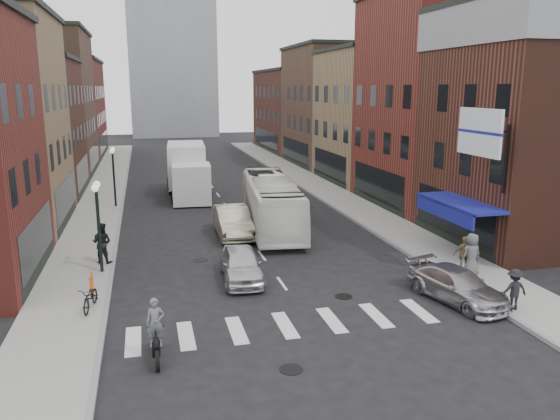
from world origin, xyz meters
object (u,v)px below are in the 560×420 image
object	(u,v)px
sedan_left_far	(232,222)
ped_left_solo	(102,243)
box_truck	(188,171)
sedan_left_near	(241,264)
ped_right_b	(464,255)
streetlamp_far	(113,166)
billboard_sign	(481,134)
curb_car	(457,286)
streetlamp_near	(98,210)
parked_bicycle	(91,298)
ped_right_a	(514,289)
ped_right_c	(471,255)
bike_rack	(91,284)
transit_bus	(271,203)
motorcycle_rider	(156,332)

from	to	relation	value
sedan_left_far	ped_left_solo	bearing A→B (deg)	-150.63
box_truck	ped_left_solo	distance (m)	16.50
sedan_left_near	ped_right_b	xyz separation A→B (m)	(9.50, -1.79, 0.26)
streetlamp_far	ped_left_solo	bearing A→B (deg)	-90.16
billboard_sign	streetlamp_far	world-z (taller)	billboard_sign
curb_car	ped_left_solo	size ratio (longest dim) A/B	2.32
streetlamp_near	parked_bicycle	size ratio (longest dim) A/B	2.42
box_truck	ped_right_b	world-z (taller)	box_truck
billboard_sign	ped_right_a	size ratio (longest dim) A/B	2.41
billboard_sign	ped_right_a	distance (m)	6.99
ped_right_a	ped_right_c	size ratio (longest dim) A/B	0.82
curb_car	parked_bicycle	size ratio (longest dim) A/B	2.58
ped_right_b	curb_car	bearing A→B (deg)	66.88
sedan_left_far	parked_bicycle	distance (m)	11.42
bike_rack	transit_bus	xyz separation A→B (m)	(9.27, 8.82, 0.97)
billboard_sign	ped_right_a	bearing A→B (deg)	-104.77
transit_bus	curb_car	bearing A→B (deg)	-64.64
billboard_sign	sedan_left_near	distance (m)	11.59
parked_bicycle	ped_right_b	xyz separation A→B (m)	(15.44, 0.32, 0.36)
bike_rack	parked_bicycle	distance (m)	1.57
streetlamp_far	ped_left_solo	xyz separation A→B (m)	(-0.04, -12.68, -1.82)
streetlamp_near	curb_car	distance (m)	15.10
billboard_sign	bike_rack	bearing A→B (deg)	177.17
transit_bus	sedan_left_far	size ratio (longest dim) A/B	2.19
ped_left_solo	streetlamp_near	bearing A→B (deg)	114.94
sedan_left_far	ped_right_c	size ratio (longest dim) A/B	2.67
transit_bus	ped_right_c	size ratio (longest dim) A/B	5.83
transit_bus	ped_right_b	size ratio (longest dim) A/B	6.74
streetlamp_far	sedan_left_far	world-z (taller)	streetlamp_far
ped_left_solo	ped_right_b	world-z (taller)	ped_left_solo
sedan_left_near	ped_right_a	xyz separation A→B (m)	(8.97, -5.84, 0.21)
box_truck	curb_car	size ratio (longest dim) A/B	2.06
streetlamp_far	parked_bicycle	xyz separation A→B (m)	(-0.10, -18.27, -2.32)
streetlamp_near	transit_bus	bearing A→B (deg)	34.01
box_truck	ped_left_solo	xyz separation A→B (m)	(-5.21, -15.64, -0.81)
transit_bus	sedan_left_near	xyz separation A→B (m)	(-3.24, -8.28, -0.82)
transit_bus	sedan_left_far	bearing A→B (deg)	-148.86
streetlamp_far	ped_right_b	xyz separation A→B (m)	(15.34, -17.95, -1.95)
billboard_sign	ped_left_solo	xyz separation A→B (m)	(-16.02, 4.82, -5.04)
box_truck	streetlamp_far	bearing A→B (deg)	-146.56
transit_bus	ped_right_b	xyz separation A→B (m)	(6.26, -10.07, -0.56)
streetlamp_near	motorcycle_rider	bearing A→B (deg)	-75.91
sedan_left_near	ped_right_c	world-z (taller)	ped_right_c
bike_rack	curb_car	size ratio (longest dim) A/B	0.18
bike_rack	parked_bicycle	xyz separation A→B (m)	(0.10, -1.57, 0.05)
ped_left_solo	ped_right_b	xyz separation A→B (m)	(15.37, -5.27, -0.14)
streetlamp_near	bike_rack	world-z (taller)	streetlamp_near
billboard_sign	streetlamp_far	distance (m)	23.92
billboard_sign	bike_rack	size ratio (longest dim) A/B	4.62
streetlamp_far	bike_rack	world-z (taller)	streetlamp_far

